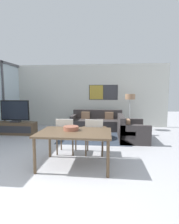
{
  "coord_description": "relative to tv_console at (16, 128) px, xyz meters",
  "views": [
    {
      "loc": [
        1.04,
        -2.53,
        1.57
      ],
      "look_at": [
        0.48,
        2.82,
        0.95
      ],
      "focal_mm": 28.0,
      "sensor_mm": 36.0,
      "label": 1
    }
  ],
  "objects": [
    {
      "name": "dining_table",
      "position": [
        2.72,
        -2.53,
        0.44
      ],
      "size": [
        1.52,
        1.0,
        0.74
      ],
      "color": "brown",
      "rests_on": "ground_plane"
    },
    {
      "name": "wall_back",
      "position": [
        2.39,
        1.91,
        1.18
      ],
      "size": [
        7.34,
        0.09,
        2.8
      ],
      "color": "silver",
      "rests_on": "ground_plane"
    },
    {
      "name": "coffee_table",
      "position": [
        2.96,
        -0.22,
        0.05
      ],
      "size": [
        0.88,
        0.88,
        0.36
      ],
      "color": "brown",
      "rests_on": "ground_plane"
    },
    {
      "name": "dining_chair_centre",
      "position": [
        3.09,
        -1.85,
        0.28
      ],
      "size": [
        0.46,
        0.46,
        0.91
      ],
      "color": "beige",
      "rests_on": "ground_plane"
    },
    {
      "name": "fruit_bowl",
      "position": [
        2.62,
        -2.4,
        0.56
      ],
      "size": [
        0.33,
        0.33,
        0.09
      ],
      "color": "#995642",
      "rests_on": "dining_table"
    },
    {
      "name": "ground_plane",
      "position": [
        2.37,
        -3.53,
        -0.23
      ],
      "size": [
        24.0,
        24.0,
        0.0
      ],
      "primitive_type": "plane",
      "color": "#B2B2B7"
    },
    {
      "name": "sofa_main",
      "position": [
        2.96,
        1.19,
        0.04
      ],
      "size": [
        2.12,
        0.9,
        0.8
      ],
      "color": "#383333",
      "rests_on": "ground_plane"
    },
    {
      "name": "tv_console",
      "position": [
        0.0,
        0.0,
        0.0
      ],
      "size": [
        1.51,
        0.48,
        0.46
      ],
      "color": "brown",
      "rests_on": "ground_plane"
    },
    {
      "name": "sofa_side",
      "position": [
        4.14,
        -0.3,
        0.04
      ],
      "size": [
        0.9,
        1.41,
        0.8
      ],
      "rotation": [
        0.0,
        0.0,
        1.57
      ],
      "color": "#383333",
      "rests_on": "ground_plane"
    },
    {
      "name": "floor_lamp",
      "position": [
        4.31,
        1.24,
        1.06
      ],
      "size": [
        0.4,
        0.4,
        1.49
      ],
      "color": "#2D2D33",
      "rests_on": "ground_plane"
    },
    {
      "name": "dining_chair_left",
      "position": [
        2.36,
        -1.84,
        0.28
      ],
      "size": [
        0.46,
        0.46,
        0.91
      ],
      "color": "beige",
      "rests_on": "ground_plane"
    },
    {
      "name": "area_rug",
      "position": [
        2.96,
        -0.22,
        -0.22
      ],
      "size": [
        2.33,
        1.73,
        0.01
      ],
      "color": "#333D4C",
      "rests_on": "ground_plane"
    },
    {
      "name": "television",
      "position": [
        0.0,
        0.0,
        0.63
      ],
      "size": [
        1.09,
        0.2,
        0.81
      ],
      "color": "#2D2D33",
      "rests_on": "tv_console"
    }
  ]
}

